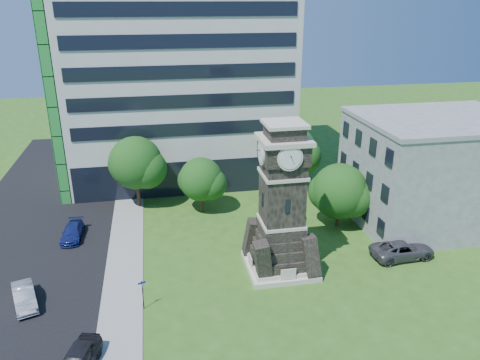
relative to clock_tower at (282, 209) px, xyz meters
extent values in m
plane|color=#2F5B1A|center=(-3.00, -2.00, -5.28)|extent=(160.00, 160.00, 0.00)
cube|color=gray|center=(-12.50, 3.00, -5.25)|extent=(3.00, 70.00, 0.06)
cube|color=black|center=(-21.00, 3.00, -5.27)|extent=(14.00, 80.00, 0.02)
cube|color=beige|center=(0.00, 0.00, -5.08)|extent=(5.40, 5.40, 0.40)
cube|color=beige|center=(0.00, 0.00, -4.73)|extent=(4.80, 4.80, 0.30)
cube|color=black|center=(0.00, 0.00, 1.92)|extent=(3.00, 3.00, 6.40)
cube|color=beige|center=(0.00, 0.00, -1.08)|extent=(3.25, 3.25, 0.25)
cube|color=beige|center=(0.00, 0.00, 2.92)|extent=(3.25, 3.25, 0.25)
cube|color=black|center=(0.00, -1.52, 0.92)|extent=(0.35, 0.08, 1.10)
cube|color=black|center=(0.00, 0.00, 4.72)|extent=(3.30, 3.30, 1.60)
cube|color=beige|center=(0.00, 0.00, 5.62)|extent=(3.70, 3.70, 0.35)
cylinder|color=white|center=(0.00, -1.77, 4.72)|extent=(1.56, 0.06, 1.56)
cylinder|color=white|center=(-1.77, 0.00, 4.72)|extent=(0.06, 1.56, 1.56)
cube|color=black|center=(0.00, 0.00, 6.22)|extent=(2.60, 2.60, 0.90)
cube|color=beige|center=(0.00, 0.00, 6.82)|extent=(3.00, 3.00, 0.25)
cube|color=silver|center=(-6.00, 24.00, 8.72)|extent=(25.00, 15.00, 28.00)
cube|color=black|center=(-6.00, 16.80, -3.28)|extent=(24.50, 0.80, 4.00)
cube|color=#A2A5A7|center=(17.00, 6.00, -0.28)|extent=(15.00, 12.00, 10.00)
cube|color=#A2A5A7|center=(17.00, 6.00, 4.92)|extent=(15.20, 12.20, 0.40)
imported|color=#94979B|center=(-19.29, -1.37, -4.62)|extent=(2.62, 4.26, 1.33)
imported|color=navy|center=(-17.32, 8.43, -4.67)|extent=(1.88, 4.27, 1.22)
imported|color=#49484D|center=(10.63, -0.38, -4.53)|extent=(5.54, 2.81, 1.50)
cube|color=black|center=(-1.38, -1.49, -4.95)|extent=(0.06, 0.43, 0.66)
cube|color=black|center=(0.24, -1.49, -4.95)|extent=(0.06, 0.43, 0.66)
cube|color=#311C11|center=(-0.57, -1.49, -4.85)|extent=(1.71, 0.46, 0.04)
cube|color=#311C11|center=(-0.57, -1.28, -4.59)|extent=(1.71, 0.04, 0.38)
cylinder|color=black|center=(-10.91, -3.45, -4.14)|extent=(0.05, 0.05, 2.29)
cube|color=#0D3E96|center=(-10.91, -3.45, -3.13)|extent=(0.55, 0.04, 0.14)
cylinder|color=#332114|center=(-11.41, 14.60, -3.87)|extent=(0.37, 0.37, 2.81)
sphere|color=#21641D|center=(-11.41, 14.60, -0.44)|extent=(5.46, 5.46, 5.46)
sphere|color=#21641D|center=(-10.32, 14.06, -0.98)|extent=(4.10, 4.10, 4.10)
sphere|color=#21641D|center=(-12.37, 15.29, -0.75)|extent=(3.82, 3.82, 3.82)
cylinder|color=#332114|center=(-5.02, 12.01, -4.25)|extent=(0.33, 0.33, 2.06)
sphere|color=#1F651E|center=(-5.02, 12.01, -1.74)|extent=(4.45, 4.45, 4.45)
sphere|color=#1F651E|center=(-4.13, 11.57, -2.14)|extent=(3.34, 3.34, 3.34)
sphere|color=#1F651E|center=(-5.80, 12.57, -1.97)|extent=(3.12, 3.12, 3.12)
cylinder|color=#332114|center=(5.72, 16.02, -3.93)|extent=(0.37, 0.37, 2.69)
sphere|color=#26671E|center=(5.72, 16.02, -0.64)|extent=(5.48, 5.48, 5.48)
sphere|color=#26671E|center=(6.82, 15.48, -1.17)|extent=(4.11, 4.11, 4.11)
sphere|color=#26671E|center=(4.76, 16.71, -0.94)|extent=(3.84, 3.84, 3.84)
cylinder|color=#332114|center=(7.44, 6.23, -4.23)|extent=(0.32, 0.32, 2.11)
sphere|color=#1C5519|center=(7.44, 6.23, -1.65)|extent=(5.30, 5.30, 5.30)
sphere|color=#1C5519|center=(8.50, 5.70, -2.06)|extent=(3.97, 3.97, 3.97)
sphere|color=#1C5519|center=(6.52, 6.90, -1.89)|extent=(3.71, 3.71, 3.71)
camera|label=1|loc=(-9.38, -31.88, 15.34)|focal=35.00mm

